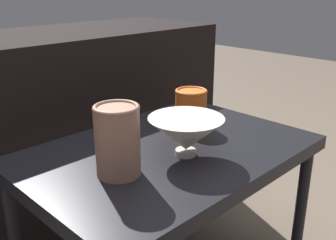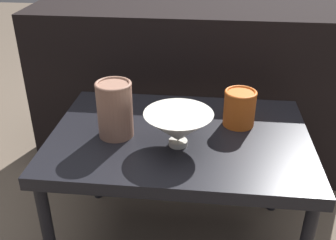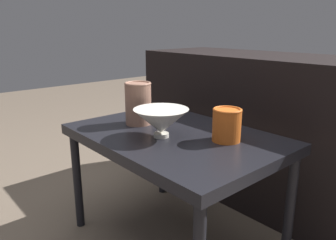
% 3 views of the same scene
% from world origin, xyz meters
% --- Properties ---
extents(table, '(0.81, 0.56, 0.48)m').
position_xyz_m(table, '(0.00, 0.00, 0.43)').
color(table, black).
rests_on(table, ground_plane).
extents(couch_backdrop, '(1.38, 0.50, 0.74)m').
position_xyz_m(couch_backdrop, '(0.00, 0.64, 0.37)').
color(couch_backdrop, black).
rests_on(couch_backdrop, ground_plane).
extents(bowl, '(0.20, 0.20, 0.11)m').
position_xyz_m(bowl, '(-0.00, -0.07, 0.54)').
color(bowl, silver).
rests_on(bowl, table).
extents(vase_textured_left, '(0.11, 0.11, 0.18)m').
position_xyz_m(vase_textured_left, '(-0.20, -0.03, 0.57)').
color(vase_textured_left, '#996B56').
rests_on(vase_textured_left, table).
extents(vase_colorful_right, '(0.10, 0.10, 0.12)m').
position_xyz_m(vase_colorful_right, '(0.18, 0.08, 0.54)').
color(vase_colorful_right, orange).
rests_on(vase_colorful_right, table).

